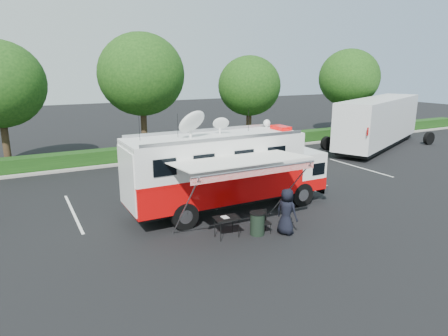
{
  "coord_description": "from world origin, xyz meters",
  "views": [
    {
      "loc": [
        -8.47,
        -15.42,
        6.5
      ],
      "look_at": [
        0.0,
        0.5,
        1.9
      ],
      "focal_mm": 32.0,
      "sensor_mm": 36.0,
      "label": 1
    }
  ],
  "objects_px": {
    "command_truck": "(228,169)",
    "folding_table": "(227,219)",
    "semi_trailer": "(379,122)",
    "trash_bin": "(257,223)"
  },
  "relations": [
    {
      "from": "folding_table",
      "to": "semi_trailer",
      "type": "xyz_separation_m",
      "value": [
        19.46,
        9.91,
        1.34
      ]
    },
    {
      "from": "folding_table",
      "to": "semi_trailer",
      "type": "height_order",
      "value": "semi_trailer"
    },
    {
      "from": "command_truck",
      "to": "trash_bin",
      "type": "distance_m",
      "value": 3.37
    },
    {
      "from": "command_truck",
      "to": "folding_table",
      "type": "bearing_deg",
      "value": -119.04
    },
    {
      "from": "command_truck",
      "to": "folding_table",
      "type": "distance_m",
      "value": 3.27
    },
    {
      "from": "command_truck",
      "to": "folding_table",
      "type": "height_order",
      "value": "command_truck"
    },
    {
      "from": "folding_table",
      "to": "trash_bin",
      "type": "height_order",
      "value": "trash_bin"
    },
    {
      "from": "trash_bin",
      "to": "semi_trailer",
      "type": "bearing_deg",
      "value": 29.3
    },
    {
      "from": "folding_table",
      "to": "semi_trailer",
      "type": "relative_size",
      "value": 0.08
    },
    {
      "from": "command_truck",
      "to": "semi_trailer",
      "type": "bearing_deg",
      "value": 21.94
    }
  ]
}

